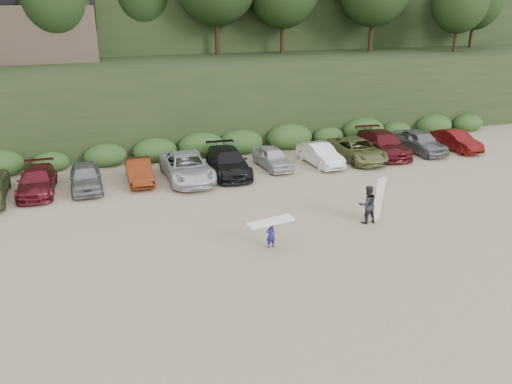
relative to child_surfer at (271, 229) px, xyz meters
name	(u,v)px	position (x,y,z in m)	size (l,w,h in m)	color
ground	(316,235)	(2.46, 0.53, -0.88)	(120.00, 120.00, 0.00)	tan
parked_cars	(208,164)	(-0.18, 10.47, -0.12)	(39.28, 6.41, 1.60)	#B4B4B9
child_surfer	(271,229)	(0.00, 0.00, 0.00)	(2.23, 0.96, 1.29)	navy
adult_surfer	(368,204)	(5.46, 0.95, 0.10)	(1.39, 0.76, 2.28)	black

